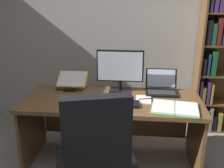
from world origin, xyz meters
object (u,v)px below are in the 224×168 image
Objects in this scene: keyboard at (117,103)px; open_binder at (175,108)px; pen at (146,99)px; monitor at (120,71)px; notepad at (144,99)px; laptop at (161,88)px; computer_mouse at (86,102)px; desk at (112,113)px; reading_stand_with_book at (72,80)px.

open_binder is (0.54, -0.05, -0.00)m from keyboard.
keyboard and open_binder have the same top height.
monitor is at bearing 139.80° from pen.
keyboard is 2.00× the size of notepad.
keyboard is at bearing -152.85° from pen.
keyboard is 0.54m from open_binder.
laptop reaches higher than open_binder.
keyboard is at bearing 0.00° from computer_mouse.
laptop reaches higher than notepad.
desk is 17.34× the size of computer_mouse.
laptop is at bearing 0.68° from monitor.
monitor reaches higher than laptop.
pen is (0.34, -0.07, 0.21)m from desk.
desk is 3.88× the size of open_binder.
laptop is 1.00m from reading_stand_with_book.
computer_mouse reaches higher than pen.
computer_mouse is at bearing -175.50° from open_binder.
open_binder is at bearing -38.19° from monitor.
keyboard is at bearing -139.84° from laptop.
computer_mouse is at bearing 180.00° from keyboard.
keyboard is at bearing -72.14° from desk.
keyboard is 0.31m from pen.
computer_mouse is at bearing -60.64° from reading_stand_with_book.
desk is at bearing -162.35° from laptop.
open_binder is at bearing -24.22° from reading_stand_with_book.
desk is 0.31m from keyboard.
keyboard is at bearing -90.00° from monitor.
computer_mouse is 0.84m from open_binder.
desk is at bearing 168.01° from pen.
computer_mouse is 0.22× the size of open_binder.
computer_mouse reaches higher than keyboard.
monitor is at bearing -179.32° from laptop.
notepad is (-0.19, -0.24, -0.04)m from laptop.
monitor reaches higher than notepad.
reading_stand_with_book is 1.19m from open_binder.
notepad is at bearing 28.95° from keyboard.
monitor is at bearing 51.14° from computer_mouse.
reading_stand_with_book is at bearing 141.32° from keyboard.
monitor is 0.41m from notepad.
pen is (0.27, 0.14, 0.00)m from keyboard.
notepad is at bearing -129.19° from laptop.
monitor is 2.38× the size of notepad.
laptop is at bearing 109.73° from open_binder.
laptop is at bearing 53.84° from pen.
monitor reaches higher than desk.
open_binder is 3.32× the size of pen.
monitor reaches higher than pen.
notepad is (0.32, -0.07, 0.20)m from desk.
open_binder is 2.21× the size of notepad.
keyboard reaches higher than pen.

